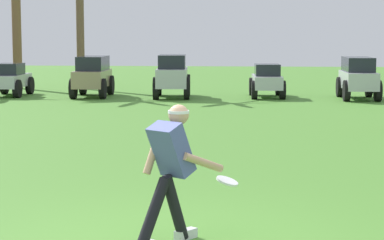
{
  "coord_description": "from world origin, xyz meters",
  "views": [
    {
      "loc": [
        0.99,
        -7.13,
        2.14
      ],
      "look_at": [
        0.01,
        3.36,
        0.9
      ],
      "focal_mm": 70.0,
      "sensor_mm": 36.0,
      "label": 1
    }
  ],
  "objects_px": {
    "parked_car_slot_c": "(172,75)",
    "parked_car_slot_d": "(267,80)",
    "parked_car_slot_a": "(10,79)",
    "parked_car_slot_b": "(93,75)",
    "parked_car_slot_e": "(358,77)",
    "frisbee_in_flight": "(227,181)",
    "frisbee_thrower": "(171,166)"
  },
  "relations": [
    {
      "from": "frisbee_in_flight",
      "to": "parked_car_slot_a",
      "type": "xyz_separation_m",
      "value": [
        -8.11,
        16.74,
        -0.01
      ]
    },
    {
      "from": "parked_car_slot_b",
      "to": "parked_car_slot_c",
      "type": "relative_size",
      "value": 1.01
    },
    {
      "from": "parked_car_slot_c",
      "to": "parked_car_slot_b",
      "type": "bearing_deg",
      "value": 178.12
    },
    {
      "from": "frisbee_in_flight",
      "to": "parked_car_slot_e",
      "type": "bearing_deg",
      "value": 78.35
    },
    {
      "from": "frisbee_thrower",
      "to": "parked_car_slot_d",
      "type": "xyz_separation_m",
      "value": [
        1.07,
        17.39,
        -0.23
      ]
    },
    {
      "from": "frisbee_thrower",
      "to": "parked_car_slot_b",
      "type": "distance_m",
      "value": 17.77
    },
    {
      "from": "parked_car_slot_e",
      "to": "parked_car_slot_a",
      "type": "bearing_deg",
      "value": 179.48
    },
    {
      "from": "parked_car_slot_e",
      "to": "parked_car_slot_b",
      "type": "bearing_deg",
      "value": 179.32
    },
    {
      "from": "parked_car_slot_c",
      "to": "parked_car_slot_d",
      "type": "height_order",
      "value": "parked_car_slot_c"
    },
    {
      "from": "frisbee_in_flight",
      "to": "parked_car_slot_c",
      "type": "bearing_deg",
      "value": 98.85
    },
    {
      "from": "frisbee_in_flight",
      "to": "parked_car_slot_a",
      "type": "bearing_deg",
      "value": 115.84
    },
    {
      "from": "parked_car_slot_b",
      "to": "parked_car_slot_e",
      "type": "bearing_deg",
      "value": -0.68
    },
    {
      "from": "parked_car_slot_a",
      "to": "frisbee_in_flight",
      "type": "bearing_deg",
      "value": -64.16
    },
    {
      "from": "parked_car_slot_b",
      "to": "parked_car_slot_c",
      "type": "height_order",
      "value": "parked_car_slot_c"
    },
    {
      "from": "parked_car_slot_c",
      "to": "parked_car_slot_e",
      "type": "relative_size",
      "value": 1.0
    },
    {
      "from": "frisbee_in_flight",
      "to": "parked_car_slot_b",
      "type": "height_order",
      "value": "parked_car_slot_b"
    },
    {
      "from": "parked_car_slot_b",
      "to": "parked_car_slot_e",
      "type": "height_order",
      "value": "same"
    },
    {
      "from": "frisbee_in_flight",
      "to": "parked_car_slot_d",
      "type": "relative_size",
      "value": 0.13
    },
    {
      "from": "frisbee_thrower",
      "to": "frisbee_in_flight",
      "type": "bearing_deg",
      "value": 35.2
    },
    {
      "from": "parked_car_slot_d",
      "to": "parked_car_slot_a",
      "type": "bearing_deg",
      "value": -178.29
    },
    {
      "from": "parked_car_slot_a",
      "to": "parked_car_slot_b",
      "type": "relative_size",
      "value": 0.91
    },
    {
      "from": "frisbee_thrower",
      "to": "parked_car_slot_e",
      "type": "height_order",
      "value": "frisbee_thrower"
    },
    {
      "from": "frisbee_thrower",
      "to": "parked_car_slot_c",
      "type": "xyz_separation_m",
      "value": [
        -2.04,
        17.04,
        -0.05
      ]
    },
    {
      "from": "parked_car_slot_d",
      "to": "parked_car_slot_e",
      "type": "relative_size",
      "value": 0.93
    },
    {
      "from": "frisbee_thrower",
      "to": "parked_car_slot_c",
      "type": "bearing_deg",
      "value": 96.83
    },
    {
      "from": "parked_car_slot_a",
      "to": "parked_car_slot_c",
      "type": "height_order",
      "value": "parked_car_slot_c"
    },
    {
      "from": "parked_car_slot_d",
      "to": "parked_car_slot_e",
      "type": "distance_m",
      "value": 2.94
    },
    {
      "from": "parked_car_slot_c",
      "to": "parked_car_slot_e",
      "type": "xyz_separation_m",
      "value": [
        6.02,
        -0.01,
        -0.02
      ]
    },
    {
      "from": "parked_car_slot_b",
      "to": "parked_car_slot_a",
      "type": "bearing_deg",
      "value": 179.95
    },
    {
      "from": "parked_car_slot_c",
      "to": "parked_car_slot_e",
      "type": "height_order",
      "value": "parked_car_slot_c"
    },
    {
      "from": "parked_car_slot_c",
      "to": "frisbee_thrower",
      "type": "bearing_deg",
      "value": -83.17
    },
    {
      "from": "parked_car_slot_a",
      "to": "parked_car_slot_d",
      "type": "relative_size",
      "value": 0.99
    }
  ]
}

